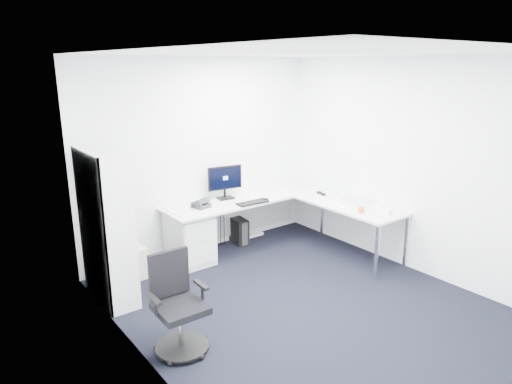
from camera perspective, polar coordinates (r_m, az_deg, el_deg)
ground at (r=5.28m, az=5.82°, el=-13.82°), size 4.20×4.20×0.00m
ceiling at (r=4.60m, az=6.78°, el=16.92°), size 4.20×4.20×0.00m
wall_back at (r=6.40m, az=-6.82°, el=4.39°), size 3.60×0.02×2.70m
wall_left at (r=3.80m, az=-13.88°, el=-3.89°), size 0.02×4.20×2.70m
wall_right at (r=6.12m, az=18.61°, el=3.14°), size 0.02×4.20×2.70m
l_desk at (r=6.41m, az=0.94°, el=-4.58°), size 2.55×1.43×0.74m
drawer_pedestal at (r=6.20m, az=-8.33°, el=-5.43°), size 0.49×0.61×0.75m
bookshelf at (r=5.30m, az=-18.22°, el=-4.16°), size 0.34×0.86×1.73m
task_chair at (r=4.34m, az=-9.46°, el=-13.83°), size 0.54×0.54×0.94m
black_pc_tower at (r=6.87m, az=-2.27°, el=-4.80°), size 0.22×0.41×0.38m
beige_pc_tower at (r=6.03m, az=-14.93°, el=-8.24°), size 0.22×0.43×0.40m
power_strip at (r=7.13m, az=-0.31°, el=-5.46°), size 0.35×0.06×0.04m
monitor at (r=6.45m, az=-3.87°, el=1.24°), size 0.53×0.24×0.49m
black_keyboard at (r=6.27m, az=-0.43°, el=-1.33°), size 0.47×0.18×0.02m
mouse at (r=6.41m, az=1.12°, el=-0.92°), size 0.09×0.11×0.03m
desk_phone at (r=6.10m, az=-6.89°, el=-1.38°), size 0.24×0.24×0.14m
laptop at (r=6.52m, az=12.51°, el=0.03°), size 0.37×0.36×0.26m
white_keyboard at (r=6.31m, az=10.04°, el=-1.52°), size 0.15×0.38×0.01m
headphones at (r=6.78m, az=8.16°, el=-0.09°), size 0.14×0.19×0.04m
orange_fruit at (r=6.03m, az=12.98°, el=-2.14°), size 0.09×0.09×0.09m
tissue_box at (r=6.08m, az=15.58°, el=-2.24°), size 0.14×0.22×0.07m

